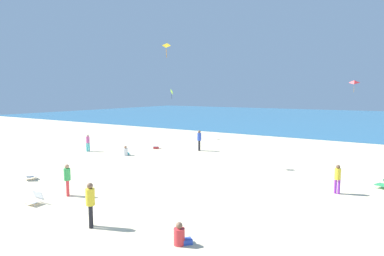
# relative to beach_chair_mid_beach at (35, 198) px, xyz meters

# --- Properties ---
(ground_plane) EXTENTS (120.00, 120.00, 0.00)m
(ground_plane) POSITION_rel_beach_chair_mid_beach_xyz_m (2.58, 11.36, -0.25)
(ground_plane) COLOR beige
(ocean_water) EXTENTS (120.00, 60.00, 0.05)m
(ocean_water) POSITION_rel_beach_chair_mid_beach_xyz_m (2.58, 56.11, -0.22)
(ocean_water) COLOR teal
(ocean_water) RESTS_ON ground_plane
(beach_chair_mid_beach) EXTENTS (0.61, 0.63, 0.55)m
(beach_chair_mid_beach) POSITION_rel_beach_chair_mid_beach_xyz_m (0.00, 0.00, 0.00)
(beach_chair_mid_beach) COLOR white
(beach_chair_mid_beach) RESTS_ON ground_plane
(beach_chair_far_left) EXTENTS (0.71, 0.74, 0.55)m
(beach_chair_far_left) POSITION_rel_beach_chair_mid_beach_xyz_m (-3.93, 2.05, 0.01)
(beach_chair_far_left) COLOR white
(beach_chair_far_left) RESTS_ON ground_plane
(beach_chair_far_right) EXTENTS (0.81, 0.78, 0.54)m
(beach_chair_far_right) POSITION_rel_beach_chair_mid_beach_xyz_m (12.39, 10.48, 0.00)
(beach_chair_far_right) COLOR #2D9956
(beach_chair_far_right) RESTS_ON ground_plane
(cooler_box) EXTENTS (0.57, 0.55, 0.23)m
(cooler_box) POSITION_rel_beach_chair_mid_beach_xyz_m (-4.27, 13.40, -0.13)
(cooler_box) COLOR red
(cooler_box) RESTS_ON ground_plane
(person_0) EXTENTS (0.60, 0.64, 0.73)m
(person_0) POSITION_rel_beach_chair_mid_beach_xyz_m (7.27, 0.27, 0.02)
(person_0) COLOR red
(person_0) RESTS_ON ground_plane
(person_1) EXTENTS (0.32, 0.32, 1.38)m
(person_1) POSITION_rel_beach_chair_mid_beach_xyz_m (10.55, 8.40, 0.55)
(person_1) COLOR purple
(person_1) RESTS_ON ground_plane
(person_2) EXTENTS (0.45, 0.45, 1.59)m
(person_2) POSITION_rel_beach_chair_mid_beach_xyz_m (3.87, -0.33, 0.67)
(person_2) COLOR black
(person_2) RESTS_ON ground_plane
(person_3) EXTENTS (0.36, 0.36, 1.38)m
(person_3) POSITION_rel_beach_chair_mid_beach_xyz_m (-8.08, 9.48, 0.55)
(person_3) COLOR #19ADB2
(person_3) RESTS_ON ground_plane
(person_4) EXTENTS (0.48, 0.65, 0.73)m
(person_4) POSITION_rel_beach_chair_mid_beach_xyz_m (-4.36, 9.89, 0.02)
(person_4) COLOR white
(person_4) RESTS_ON ground_plane
(person_5) EXTENTS (0.47, 0.47, 1.66)m
(person_5) POSITION_rel_beach_chair_mid_beach_xyz_m (-0.72, 14.56, 0.71)
(person_5) COLOR black
(person_5) RESTS_ON ground_plane
(person_6) EXTENTS (0.41, 0.41, 1.47)m
(person_6) POSITION_rel_beach_chair_mid_beach_xyz_m (0.21, 1.44, 0.60)
(person_6) COLOR red
(person_6) RESTS_ON ground_plane
(kite_yellow) EXTENTS (0.52, 0.54, 0.95)m
(kite_yellow) POSITION_rel_beach_chair_mid_beach_xyz_m (0.03, 9.22, 7.46)
(kite_yellow) COLOR yellow
(kite_red) EXTENTS (0.85, 0.69, 1.40)m
(kite_red) POSITION_rel_beach_chair_mid_beach_xyz_m (8.59, 31.42, 5.63)
(kite_red) COLOR red
(kite_lime) EXTENTS (0.47, 0.40, 0.99)m
(kite_lime) POSITION_rel_beach_chair_mid_beach_xyz_m (-6.82, 19.17, 4.51)
(kite_lime) COLOR #99DB33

